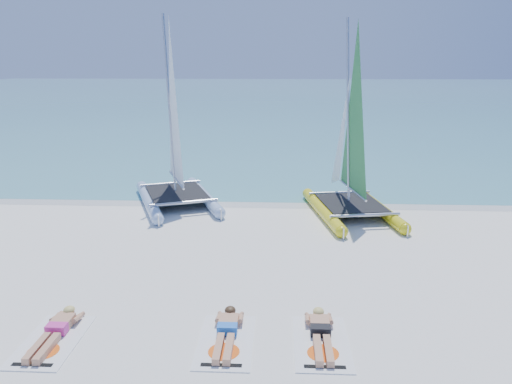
% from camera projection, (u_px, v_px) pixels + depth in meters
% --- Properties ---
extents(ground, '(140.00, 140.00, 0.00)m').
position_uv_depth(ground, '(231.00, 262.00, 12.66)').
color(ground, white).
rests_on(ground, ground).
extents(sea, '(140.00, 115.00, 0.01)m').
position_uv_depth(sea, '(272.00, 94.00, 73.45)').
color(sea, '#72BEBD').
rests_on(sea, ground).
extents(wet_sand_strip, '(140.00, 1.40, 0.01)m').
position_uv_depth(wet_sand_strip, '(246.00, 202.00, 17.97)').
color(wet_sand_strip, beige).
rests_on(wet_sand_strip, ground).
extents(catamaran_blue, '(4.02, 5.47, 6.75)m').
position_uv_depth(catamaran_blue, '(174.00, 147.00, 17.36)').
color(catamaran_blue, '#A2B9D5').
rests_on(catamaran_blue, ground).
extents(catamaran_yellow, '(3.10, 5.26, 6.53)m').
position_uv_depth(catamaran_yellow, '(349.00, 151.00, 16.48)').
color(catamaran_yellow, yellow).
rests_on(catamaran_yellow, ground).
extents(towel_a, '(1.00, 1.85, 0.02)m').
position_uv_depth(towel_a, '(52.00, 341.00, 9.10)').
color(towel_a, white).
rests_on(towel_a, ground).
extents(sunbather_a, '(0.37, 1.73, 0.26)m').
position_uv_depth(sunbather_a, '(56.00, 330.00, 9.26)').
color(sunbather_a, tan).
rests_on(sunbather_a, towel_a).
extents(towel_b, '(1.00, 1.85, 0.02)m').
position_uv_depth(towel_b, '(226.00, 341.00, 9.09)').
color(towel_b, white).
rests_on(towel_b, ground).
extents(sunbather_b, '(0.37, 1.73, 0.26)m').
position_uv_depth(sunbather_b, '(227.00, 330.00, 9.25)').
color(sunbather_b, tan).
rests_on(sunbather_b, towel_b).
extents(towel_c, '(1.00, 1.85, 0.02)m').
position_uv_depth(towel_c, '(321.00, 343.00, 9.04)').
color(towel_c, white).
rests_on(towel_c, ground).
extents(sunbather_c, '(0.37, 1.73, 0.26)m').
position_uv_depth(sunbather_c, '(321.00, 332.00, 9.20)').
color(sunbather_c, tan).
rests_on(sunbather_c, towel_c).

